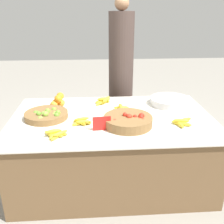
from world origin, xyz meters
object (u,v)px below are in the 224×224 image
(lime_bowl, at_px, (47,115))
(tomato_basket, at_px, (128,121))
(metal_bowl, at_px, (170,101))
(price_sign, at_px, (102,123))
(vendor_person, at_px, (121,76))

(lime_bowl, bearing_deg, tomato_basket, -15.94)
(metal_bowl, xyz_separation_m, price_sign, (-0.70, -0.54, 0.02))
(tomato_basket, relative_size, metal_bowl, 1.01)
(price_sign, xyz_separation_m, vendor_person, (0.27, 1.16, 0.09))
(tomato_basket, bearing_deg, vendor_person, 87.40)
(lime_bowl, height_order, tomato_basket, tomato_basket)
(tomato_basket, distance_m, metal_bowl, 0.67)
(lime_bowl, xyz_separation_m, vendor_person, (0.74, 0.88, 0.11))
(vendor_person, bearing_deg, metal_bowl, -54.85)
(price_sign, bearing_deg, vendor_person, 72.03)
(lime_bowl, bearing_deg, vendor_person, 49.84)
(lime_bowl, bearing_deg, price_sign, -29.90)
(metal_bowl, height_order, price_sign, price_sign)
(tomato_basket, xyz_separation_m, vendor_person, (0.05, 1.08, 0.10))
(price_sign, bearing_deg, tomato_basket, 14.08)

